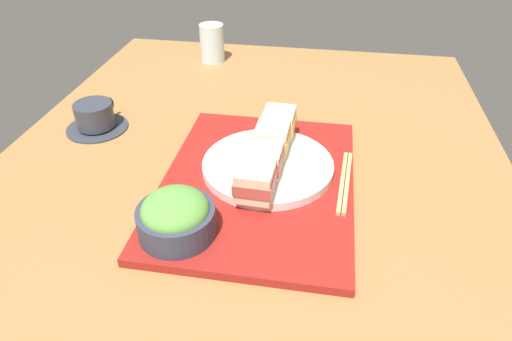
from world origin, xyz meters
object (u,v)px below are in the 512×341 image
sandwich_inner_far (272,140)px  drinking_glass (212,43)px  salad_bowl (176,216)px  coffee_cup (95,117)px  sandwich_plate (268,166)px  chopsticks_pair (345,180)px  sandwich_farmost (279,123)px  sandwich_inner_near (264,160)px  sandwich_nearmost (255,182)px

sandwich_inner_far → drinking_glass: drinking_glass is taller
salad_bowl → coffee_cup: (30.29, 28.04, -2.21)cm
sandwich_plate → salad_bowl: 22.11cm
chopsticks_pair → drinking_glass: bearing=34.4°
sandwich_farmost → salad_bowl: salad_bowl is taller
sandwich_inner_far → sandwich_farmost: same height
sandwich_plate → chopsticks_pair: (-1.58, -13.99, -0.45)cm
coffee_cup → drinking_glass: bearing=-20.0°
sandwich_farmost → chopsticks_pair: sandwich_farmost is taller
chopsticks_pair → coffee_cup: size_ratio=1.38×
sandwich_inner_near → coffee_cup: (14.60, 38.96, -3.02)cm
sandwich_nearmost → coffee_cup: bearing=61.3°
sandwich_plate → sandwich_inner_far: (3.22, -0.24, 3.60)cm
sandwich_plate → sandwich_farmost: (9.67, -0.73, 3.58)cm
salad_bowl → coffee_cup: size_ratio=0.90×
sandwich_farmost → drinking_glass: bearing=29.2°
sandwich_farmost → drinking_glass: drinking_glass is taller
coffee_cup → salad_bowl: bearing=-137.2°
sandwich_inner_near → chopsticks_pair: (1.64, -14.23, -3.81)cm
sandwich_nearmost → salad_bowl: size_ratio=0.58×
sandwich_farmost → salad_bowl: (-28.58, 11.89, -1.03)cm
drinking_glass → salad_bowl: bearing=-170.1°
sandwich_nearmost → chopsticks_pair: sandwich_nearmost is taller
sandwich_nearmost → sandwich_inner_far: bearing=-4.3°
sandwich_nearmost → sandwich_inner_near: size_ratio=1.03×
sandwich_plate → sandwich_inner_far: bearing=-4.3°
sandwich_plate → sandwich_nearmost: size_ratio=3.52×
sandwich_nearmost → salad_bowl: 13.97cm
sandwich_plate → coffee_cup: size_ratio=1.83×
sandwich_farmost → coffee_cup: bearing=87.6°
drinking_glass → coffee_cup: bearing=160.0°
salad_bowl → sandwich_inner_far: bearing=-27.3°
coffee_cup → drinking_glass: size_ratio=1.25×
sandwich_plate → chopsticks_pair: size_ratio=1.33×
sandwich_plate → sandwich_farmost: size_ratio=3.60×
sandwich_nearmost → drinking_glass: drinking_glass is taller
sandwich_plate → coffee_cup: coffee_cup is taller
sandwich_nearmost → chopsticks_pair: bearing=-61.2°
coffee_cup → sandwich_nearmost: bearing=-118.7°
sandwich_nearmost → sandwich_inner_near: 6.46cm
sandwich_nearmost → sandwich_inner_near: same height
sandwich_plate → salad_bowl: size_ratio=2.03×
sandwich_farmost → sandwich_plate: bearing=175.7°
sandwich_plate → sandwich_nearmost: sandwich_nearmost is taller
salad_bowl → sandwich_inner_near: bearing=-34.8°
sandwich_inner_near → sandwich_inner_far: size_ratio=0.96×
coffee_cup → drinking_glass: (42.23, -15.37, 2.52)cm
drinking_glass → sandwich_farmost: bearing=-150.8°
salad_bowl → drinking_glass: 73.61cm
sandwich_farmost → sandwich_inner_near: bearing=175.7°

